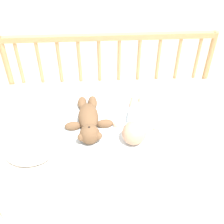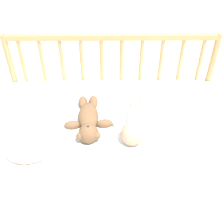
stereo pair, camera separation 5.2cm
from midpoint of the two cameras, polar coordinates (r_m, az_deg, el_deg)
The scene contains 7 objects.
ground_plane at distance 2.19m, azimuth -0.70°, elevation -10.13°, with size 12.00×12.00×0.00m, color #C6B293.
crib_mattress at distance 2.01m, azimuth -0.76°, elevation -6.08°, with size 1.34×0.70×0.48m.
crib_rail at distance 2.05m, azimuth -1.26°, elevation 8.40°, with size 1.34×0.04×0.82m.
blanket at distance 1.81m, azimuth -0.64°, elevation -1.64°, with size 0.76×0.50×0.01m.
teddy_bear at distance 1.76m, azimuth -5.12°, elevation -1.68°, with size 0.28×0.39×0.11m.
baby at distance 1.74m, azimuth 3.33°, elevation -2.19°, with size 0.26×0.41×0.13m.
small_pillow at distance 1.68m, azimuth -15.76°, elevation -7.16°, with size 0.25×0.18×0.06m.
Camera 1 is at (-0.06, -1.30, 1.76)m, focal length 50.00 mm.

